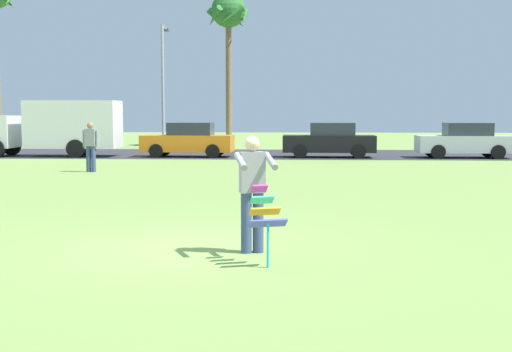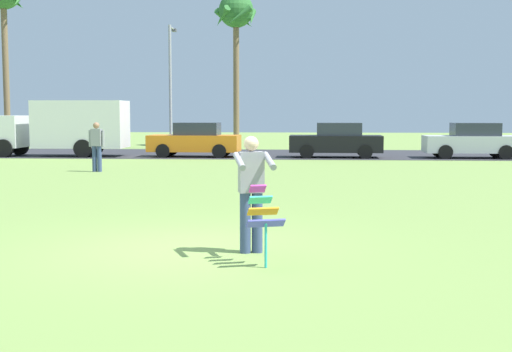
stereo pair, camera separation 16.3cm
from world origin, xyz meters
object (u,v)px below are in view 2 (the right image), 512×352
kite_held (263,213)px  parked_truck_white_box (64,126)px  person_kite_flyer (251,189)px  streetlight_pole (171,79)px  parked_car_orange (195,140)px  parked_car_silver (472,141)px  palm_tree_left_near (3,0)px  parked_car_black (336,141)px  palm_tree_right_near (236,17)px  person_walker_near (97,145)px

kite_held → parked_truck_white_box: (-10.76, 22.27, 0.70)m
person_kite_flyer → streetlight_pole: size_ratio=0.25×
parked_car_orange → parked_car_silver: bearing=0.0°
palm_tree_left_near → parked_car_black: bearing=-23.2°
parked_truck_white_box → streetlight_pole: bearing=63.6°
palm_tree_right_near → streetlight_pole: palm_tree_right_near is taller
parked_car_orange → person_walker_near: person_walker_near is taller
palm_tree_left_near → palm_tree_right_near: palm_tree_left_near is taller
palm_tree_left_near → person_walker_near: bearing=-57.3°
person_kite_flyer → person_walker_near: size_ratio=1.00×
palm_tree_right_near → parked_car_silver: bearing=-41.4°
parked_truck_white_box → streetlight_pole: 8.64m
parked_car_black → palm_tree_right_near: bearing=118.6°
person_kite_flyer → parked_car_orange: bearing=101.3°
parked_car_black → kite_held: bearing=-95.2°
parked_car_orange → palm_tree_left_near: 17.01m
parked_car_orange → parked_car_black: 6.54m
person_kite_flyer → kite_held: size_ratio=1.61×
palm_tree_left_near → person_walker_near: (10.47, -16.30, -7.72)m
parked_car_black → parked_car_silver: bearing=0.0°
person_kite_flyer → person_walker_near: same height
parked_truck_white_box → parked_car_black: 12.80m
parked_car_silver → palm_tree_right_near: 17.18m
palm_tree_left_near → streetlight_pole: bearing=-4.7°
person_kite_flyer → person_walker_near: bearing=115.8°
parked_car_black → person_walker_near: bearing=-137.1°
kite_held → parked_car_orange: 22.73m
parked_car_silver → palm_tree_left_near: palm_tree_left_near is taller
person_kite_flyer → parked_car_orange: 21.90m
parked_truck_white_box → palm_tree_left_near: (-6.40, 8.22, 7.24)m
parked_car_silver → parked_car_orange: bearing=-180.0°
parked_car_orange → palm_tree_right_near: 12.56m
streetlight_pole → person_kite_flyer: bearing=-76.6°
palm_tree_right_near → person_kite_flyer: bearing=-83.9°
parked_truck_white_box → palm_tree_right_near: bearing=55.5°
person_kite_flyer → parked_car_silver: person_kite_flyer is taller
kite_held → parked_truck_white_box: parked_truck_white_box is taller
parked_car_orange → person_walker_near: 8.37m
parked_car_orange → person_walker_near: size_ratio=2.46×
parked_car_silver → palm_tree_left_near: 27.73m
kite_held → parked_car_orange: bearing=101.5°
parked_car_black → palm_tree_left_near: (-19.18, 8.22, 7.88)m
kite_held → palm_tree_right_near: palm_tree_right_near is taller
parked_car_silver → palm_tree_right_near: palm_tree_right_near is taller
palm_tree_left_near → parked_car_silver: bearing=-18.0°
parked_car_orange → parked_car_black: size_ratio=1.00×
person_kite_flyer → person_walker_near: 14.88m
parked_car_silver → parked_car_black: bearing=-180.0°
palm_tree_left_near → palm_tree_right_near: (13.53, 2.15, -0.85)m
person_kite_flyer → palm_tree_right_near: (-3.41, 31.85, 6.85)m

